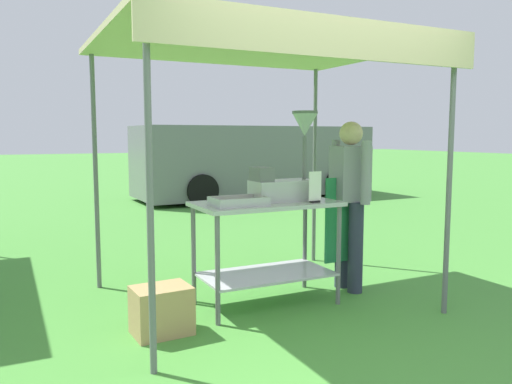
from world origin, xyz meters
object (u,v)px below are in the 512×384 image
object	(u,v)px
menu_sign	(315,189)
stall_canopy	(261,52)
van_grey	(254,161)
donut_fryer	(287,172)
vendor	(349,197)
donut_cart	(266,230)
donut_tray	(239,203)
supply_crate	(162,310)

from	to	relation	value
menu_sign	stall_canopy	bearing A→B (deg)	137.71
stall_canopy	van_grey	size ratio (longest dim) A/B	0.48
donut_fryer	vendor	size ratio (longest dim) A/B	0.49
donut_cart	van_grey	world-z (taller)	van_grey
donut_fryer	stall_canopy	bearing A→B (deg)	158.45
donut_tray	menu_sign	size ratio (longest dim) A/B	1.68
stall_canopy	donut_cart	bearing A→B (deg)	-90.00
donut_fryer	van_grey	distance (m)	7.72
van_grey	supply_crate	bearing A→B (deg)	-120.66
donut_cart	vendor	size ratio (longest dim) A/B	0.77
stall_canopy	donut_fryer	xyz separation A→B (m)	(0.21, -0.08, -1.03)
vendor	van_grey	xyz separation A→B (m)	(2.43, 7.04, -0.02)
donut_tray	menu_sign	xyz separation A→B (m)	(0.66, -0.12, 0.09)
van_grey	donut_tray	bearing A→B (deg)	-116.86
donut_fryer	menu_sign	xyz separation A→B (m)	(0.14, -0.24, -0.13)
vendor	supply_crate	size ratio (longest dim) A/B	3.68
supply_crate	donut_cart	bearing A→B (deg)	14.23
supply_crate	vendor	bearing A→B (deg)	8.57
donut_cart	van_grey	distance (m)	7.82
menu_sign	vendor	bearing A→B (deg)	24.88
van_grey	vendor	bearing A→B (deg)	-109.03
donut_cart	van_grey	xyz separation A→B (m)	(3.33, 7.07, 0.21)
donut_cart	supply_crate	size ratio (longest dim) A/B	2.83
donut_fryer	van_grey	xyz separation A→B (m)	(3.12, 7.05, -0.28)
menu_sign	supply_crate	bearing A→B (deg)	-178.58
donut_fryer	van_grey	size ratio (longest dim) A/B	0.14
donut_cart	supply_crate	xyz separation A→B (m)	(-1.01, -0.26, -0.48)
vendor	van_grey	size ratio (longest dim) A/B	0.29
donut_cart	vendor	distance (m)	0.94
supply_crate	van_grey	bearing A→B (deg)	59.34
stall_canopy	menu_sign	xyz separation A→B (m)	(0.35, -0.32, -1.17)
stall_canopy	menu_sign	distance (m)	1.26
donut_cart	menu_sign	world-z (taller)	menu_sign
donut_fryer	menu_sign	world-z (taller)	donut_fryer
supply_crate	van_grey	size ratio (longest dim) A/B	0.08
menu_sign	vendor	size ratio (longest dim) A/B	0.17
donut_tray	van_grey	bearing A→B (deg)	63.14
supply_crate	van_grey	distance (m)	8.55
stall_canopy	supply_crate	size ratio (longest dim) A/B	6.11
donut_cart	donut_fryer	bearing A→B (deg)	4.26
stall_canopy	donut_fryer	size ratio (longest dim) A/B	3.40
menu_sign	van_grey	xyz separation A→B (m)	(2.98, 7.29, -0.15)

